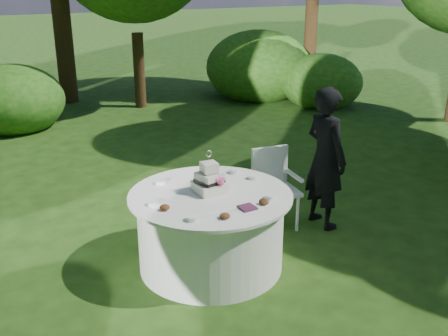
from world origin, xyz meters
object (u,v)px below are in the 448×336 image
at_px(guest, 325,158).
at_px(chair, 274,182).
at_px(napkins, 247,208).
at_px(table, 211,230).
at_px(cake, 210,181).

xyz_separation_m(guest, chair, (-0.49, 0.28, -0.28)).
distance_m(napkins, guest, 1.58).
distance_m(table, chair, 1.17).
height_order(table, cake, cake).
bearing_deg(guest, cake, 94.84).
bearing_deg(chair, guest, -30.07).
height_order(guest, cake, guest).
distance_m(napkins, chair, 1.35).
height_order(guest, chair, guest).
bearing_deg(cake, chair, 21.38).
bearing_deg(napkins, chair, 43.90).
relative_size(cake, chair, 0.46).
relative_size(napkins, table, 0.09).
bearing_deg(table, cake, 68.68).
distance_m(guest, cake, 1.55).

